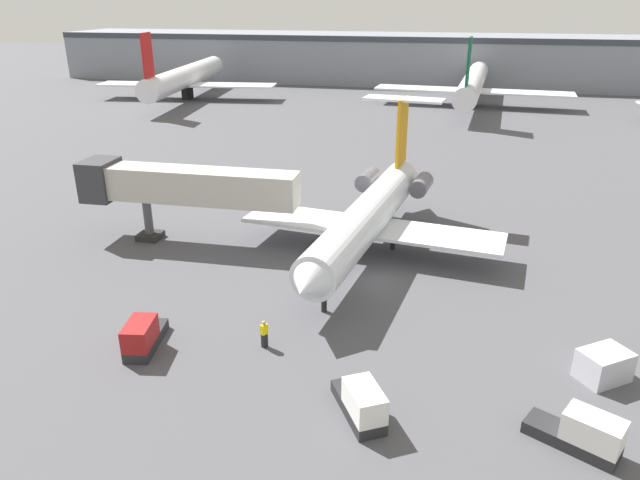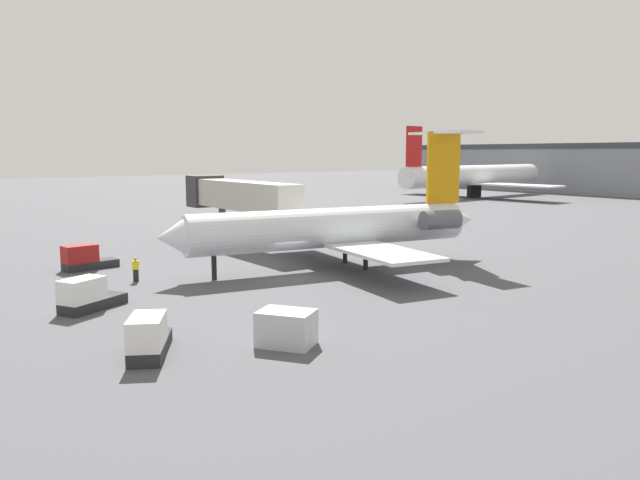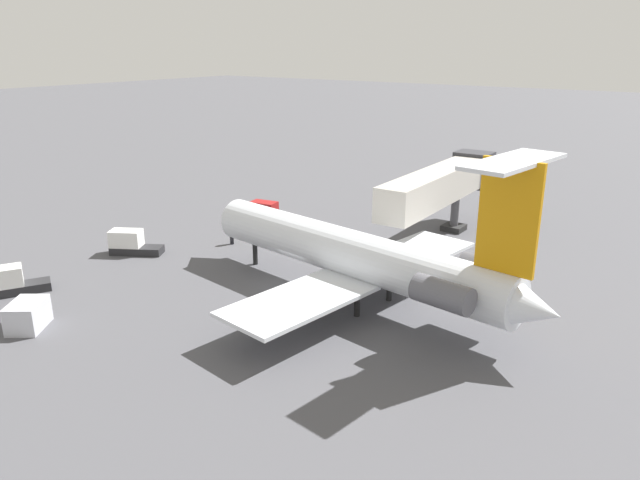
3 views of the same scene
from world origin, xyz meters
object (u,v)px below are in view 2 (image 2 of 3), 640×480
baggage_tug_lead (148,338)px  parked_airliner_west_end (474,176)px  jet_bridge (235,195)px  baggage_tug_spare (85,259)px  baggage_tug_trailing (87,296)px  cargo_container_uld (286,328)px  regional_jet (341,226)px  ground_crew_marshaller (136,269)px

baggage_tug_lead → parked_airliner_west_end: (-57.94, 85.32, 3.42)m
jet_bridge → baggage_tug_spare: jet_bridge is taller
baggage_tug_trailing → cargo_container_uld: baggage_tug_trailing is taller
baggage_tug_lead → parked_airliner_west_end: parked_airliner_west_end is taller
baggage_tug_trailing → baggage_tug_spare: size_ratio=0.99×
baggage_tug_trailing → cargo_container_uld: size_ratio=1.36×
baggage_tug_spare → cargo_container_uld: (24.59, 2.80, -0.02)m
regional_jet → jet_bridge: regional_jet is taller
regional_jet → jet_bridge: size_ratio=1.53×
baggage_tug_trailing → parked_airliner_west_end: size_ratio=0.10×
ground_crew_marshaller → parked_airliner_west_end: (-41.89, 80.63, 3.41)m
ground_crew_marshaller → cargo_container_uld: size_ratio=0.55×
jet_bridge → ground_crew_marshaller: size_ratio=10.38×
cargo_container_uld → parked_airliner_west_end: parked_airliner_west_end is taller
parked_airliner_west_end → baggage_tug_lead: bearing=-55.8°
jet_bridge → baggage_tug_trailing: bearing=-45.6°
baggage_tug_lead → parked_airliner_west_end: 103.19m
ground_crew_marshaller → baggage_tug_lead: size_ratio=0.40×
ground_crew_marshaller → baggage_tug_lead: (16.06, -4.69, -0.02)m
baggage_tug_lead → jet_bridge: bearing=146.7°
jet_bridge → baggage_tug_lead: 33.20m
ground_crew_marshaller → baggage_tug_spare: 6.79m
jet_bridge → baggage_tug_trailing: jet_bridge is taller
ground_crew_marshaller → cargo_container_uld: (18.03, 1.06, -0.04)m
ground_crew_marshaller → baggage_tug_spare: size_ratio=0.40×
baggage_tug_spare → parked_airliner_west_end: 89.69m
baggage_tug_lead → baggage_tug_trailing: same height
jet_bridge → baggage_tug_lead: bearing=-33.3°
regional_jet → ground_crew_marshaller: size_ratio=15.85×
baggage_tug_lead → parked_airliner_west_end: size_ratio=0.10×
baggage_tug_lead → baggage_tug_spare: 22.81m
jet_bridge → baggage_tug_spare: (4.95, -15.15, -3.92)m
baggage_tug_lead → cargo_container_uld: bearing=71.0°
ground_crew_marshaller → parked_airliner_west_end: bearing=117.5°
regional_jet → cargo_container_uld: regional_jet is taller
baggage_tug_trailing → baggage_tug_spare: (-12.87, 3.05, 0.00)m
regional_jet → parked_airliner_west_end: bearing=124.7°
jet_bridge → baggage_tug_trailing: (17.82, -18.21, -3.92)m
baggage_tug_lead → baggage_tug_spare: size_ratio=1.00×
baggage_tug_trailing → baggage_tug_spare: 13.23m
ground_crew_marshaller → cargo_container_uld: ground_crew_marshaller is taller
regional_jet → parked_airliner_west_end: parked_airliner_west_end is taller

